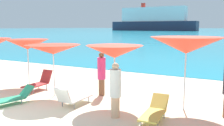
{
  "coord_description": "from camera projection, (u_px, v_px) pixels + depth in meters",
  "views": [
    {
      "loc": [
        6.56,
        -4.53,
        2.7
      ],
      "look_at": [
        1.58,
        4.52,
        1.2
      ],
      "focal_mm": 40.24,
      "sensor_mm": 36.0,
      "label": 1
    }
  ],
  "objects": [
    {
      "name": "umbrella_4",
      "position": [
        115.0,
        52.0,
        8.6
      ],
      "size": [
        1.98,
        1.98,
        2.07
      ],
      "color": "silver",
      "rests_on": "ground_plane"
    },
    {
      "name": "lounge_chair_0",
      "position": [
        155.0,
        111.0,
        7.33
      ],
      "size": [
        0.65,
        1.65,
        0.6
      ],
      "rotation": [
        0.0,
        0.0,
        0.08
      ],
      "color": "#D8BF4C",
      "rests_on": "ground_plane"
    },
    {
      "name": "cruise_ship",
      "position": [
        153.0,
        20.0,
        169.59
      ],
      "size": [
        59.2,
        10.71,
        18.62
      ],
      "rotation": [
        0.0,
        0.0,
        -0.04
      ],
      "color": "#262D47",
      "rests_on": "ocean_water"
    },
    {
      "name": "umbrella_2",
      "position": [
        27.0,
        44.0,
        11.5
      ],
      "size": [
        1.94,
        1.94,
        2.13
      ],
      "color": "silver",
      "rests_on": "ground_plane"
    },
    {
      "name": "umbrella_3",
      "position": [
        53.0,
        50.0,
        9.62
      ],
      "size": [
        2.12,
        2.12,
        2.02
      ],
      "color": "silver",
      "rests_on": "ground_plane"
    },
    {
      "name": "beachgoer_0",
      "position": [
        115.0,
        89.0,
        7.42
      ],
      "size": [
        0.35,
        0.35,
        1.66
      ],
      "rotation": [
        0.0,
        0.0,
        4.75
      ],
      "color": "#DBAA84",
      "rests_on": "ground_plane"
    },
    {
      "name": "lounge_chair_6",
      "position": [
        73.0,
        97.0,
        8.61
      ],
      "size": [
        0.59,
        1.47,
        0.74
      ],
      "rotation": [
        0.0,
        0.0,
        3.14
      ],
      "color": "white",
      "rests_on": "ground_plane"
    },
    {
      "name": "lounge_chair_7",
      "position": [
        39.0,
        82.0,
        10.79
      ],
      "size": [
        0.57,
        1.43,
        0.79
      ],
      "rotation": [
        0.0,
        0.0,
        0.03
      ],
      "color": "#A53333",
      "rests_on": "ground_plane"
    },
    {
      "name": "ground_plane",
      "position": [
        132.0,
        71.0,
        16.13
      ],
      "size": [
        50.0,
        100.0,
        0.3
      ],
      "primitive_type": "cube",
      "color": "beige"
    },
    {
      "name": "umbrella_5",
      "position": [
        186.0,
        45.0,
        7.94
      ],
      "size": [
        2.43,
        2.43,
        2.38
      ],
      "color": "silver",
      "rests_on": "ground_plane"
    },
    {
      "name": "lounge_chair_3",
      "position": [
        12.0,
        98.0,
        8.78
      ],
      "size": [
        0.9,
        1.66,
        0.57
      ],
      "rotation": [
        0.0,
        0.0,
        -0.26
      ],
      "color": "#268C66",
      "rests_on": "ground_plane"
    },
    {
      "name": "beachgoer_2",
      "position": [
        102.0,
        73.0,
        9.84
      ],
      "size": [
        0.32,
        0.32,
        1.71
      ],
      "rotation": [
        0.0,
        0.0,
        1.16
      ],
      "color": "brown",
      "rests_on": "ground_plane"
    }
  ]
}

